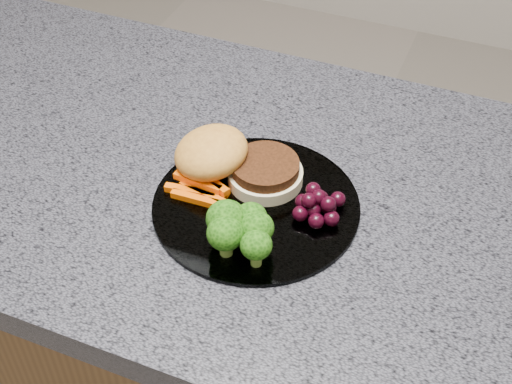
{
  "coord_description": "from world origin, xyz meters",
  "views": [
    {
      "loc": [
        0.36,
        -0.63,
        1.53
      ],
      "look_at": [
        0.12,
        -0.04,
        0.93
      ],
      "focal_mm": 50.0,
      "sensor_mm": 36.0,
      "label": 1
    }
  ],
  "objects_px": {
    "island_cabinet": "(205,360)",
    "plate": "(256,205)",
    "grape_bunch": "(318,205)",
    "burger": "(230,162)"
  },
  "relations": [
    {
      "from": "island_cabinet",
      "to": "plate",
      "type": "bearing_deg",
      "value": -20.62
    },
    {
      "from": "plate",
      "to": "grape_bunch",
      "type": "bearing_deg",
      "value": 9.24
    },
    {
      "from": "island_cabinet",
      "to": "plate",
      "type": "height_order",
      "value": "plate"
    },
    {
      "from": "grape_bunch",
      "to": "plate",
      "type": "bearing_deg",
      "value": -170.76
    },
    {
      "from": "island_cabinet",
      "to": "grape_bunch",
      "type": "distance_m",
      "value": 0.53
    },
    {
      "from": "plate",
      "to": "burger",
      "type": "xyz_separation_m",
      "value": [
        -0.05,
        0.04,
        0.03
      ]
    },
    {
      "from": "burger",
      "to": "grape_bunch",
      "type": "height_order",
      "value": "burger"
    },
    {
      "from": "plate",
      "to": "grape_bunch",
      "type": "xyz_separation_m",
      "value": [
        0.08,
        0.01,
        0.02
      ]
    },
    {
      "from": "plate",
      "to": "burger",
      "type": "bearing_deg",
      "value": 143.93
    },
    {
      "from": "island_cabinet",
      "to": "grape_bunch",
      "type": "xyz_separation_m",
      "value": [
        0.19,
        -0.03,
        0.49
      ]
    }
  ]
}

